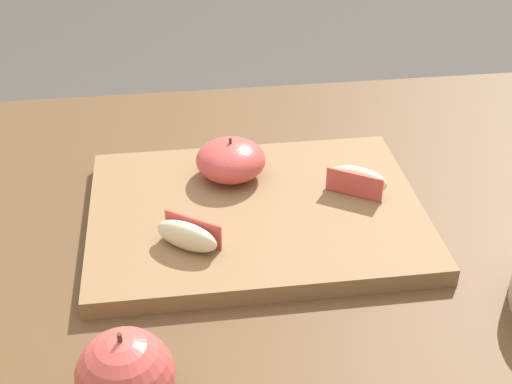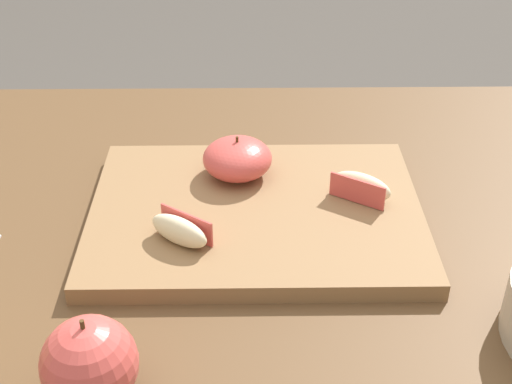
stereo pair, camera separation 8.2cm
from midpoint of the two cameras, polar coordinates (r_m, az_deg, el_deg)
name	(u,v)px [view 2 (the right image)]	position (r m, az deg, el deg)	size (l,w,h in m)	color
dining_table	(213,299)	(0.90, -0.88, -8.78)	(1.15, 0.78, 0.72)	brown
cutting_board	(256,213)	(0.84, 2.80, -1.85)	(0.39, 0.29, 0.02)	olive
apple_half_skin_up	(237,158)	(0.88, 1.15, 2.65)	(0.09, 0.09, 0.05)	#D14C47
apple_wedge_back	(180,230)	(0.77, -3.17, -3.23)	(0.07, 0.06, 0.03)	beige
apple_wedge_left	(361,186)	(0.85, 11.28, 0.36)	(0.08, 0.06, 0.03)	beige
whole_apple_pink_lady	(90,364)	(0.62, -9.62, -13.75)	(0.08, 0.08, 0.09)	#D14C47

